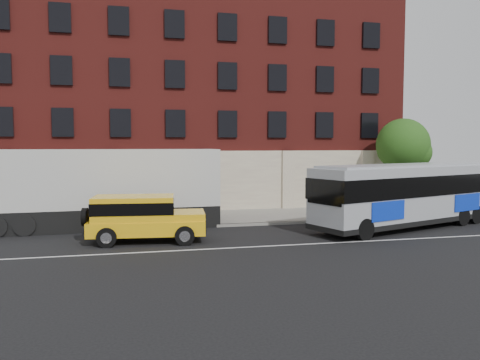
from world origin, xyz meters
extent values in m
plane|color=black|center=(0.00, 0.00, 0.00)|extent=(120.00, 120.00, 0.00)
cube|color=gray|center=(0.00, 9.00, 0.07)|extent=(60.00, 6.00, 0.15)
cube|color=gray|center=(0.00, 6.00, 0.07)|extent=(60.00, 0.25, 0.15)
cube|color=silver|center=(0.00, 0.50, 0.01)|extent=(60.00, 0.12, 0.01)
cube|color=maroon|center=(0.00, 17.00, 7.65)|extent=(30.00, 10.00, 15.00)
cube|color=beige|center=(0.00, 11.85, 2.15)|extent=(30.00, 0.35, 4.00)
cube|color=#43140C|center=(-11.00, 11.00, 3.25)|extent=(4.20, 2.20, 0.30)
cube|color=beige|center=(-12.00, 11.75, 2.15)|extent=(0.90, 0.55, 4.00)
cube|color=beige|center=(-6.00, 11.75, 2.15)|extent=(0.90, 0.55, 4.00)
cube|color=beige|center=(0.00, 11.75, 2.15)|extent=(0.90, 0.55, 4.00)
cube|color=beige|center=(6.00, 11.75, 2.15)|extent=(0.90, 0.55, 4.00)
cube|color=beige|center=(12.00, 11.75, 2.15)|extent=(0.90, 0.55, 4.00)
cube|color=black|center=(-12.25, 11.92, 5.95)|extent=(1.30, 0.20, 1.80)
cube|color=black|center=(-8.75, 11.92, 5.95)|extent=(1.30, 0.20, 1.80)
cube|color=black|center=(-5.25, 11.92, 5.95)|extent=(1.30, 0.20, 1.80)
cube|color=black|center=(-1.75, 11.92, 5.95)|extent=(1.30, 0.20, 1.80)
cube|color=black|center=(1.75, 11.92, 5.95)|extent=(1.30, 0.20, 1.80)
cube|color=black|center=(5.25, 11.92, 5.95)|extent=(1.30, 0.20, 1.80)
cube|color=black|center=(8.75, 11.92, 5.95)|extent=(1.30, 0.20, 1.80)
cube|color=black|center=(12.25, 11.92, 5.95)|extent=(1.30, 0.20, 1.80)
cube|color=black|center=(-12.25, 11.92, 9.15)|extent=(1.30, 0.20, 1.80)
cube|color=black|center=(-8.75, 11.92, 9.15)|extent=(1.30, 0.20, 1.80)
cube|color=black|center=(-5.25, 11.92, 9.15)|extent=(1.30, 0.20, 1.80)
cube|color=black|center=(-1.75, 11.92, 9.15)|extent=(1.30, 0.20, 1.80)
cube|color=black|center=(1.75, 11.92, 9.15)|extent=(1.30, 0.20, 1.80)
cube|color=black|center=(5.25, 11.92, 9.15)|extent=(1.30, 0.20, 1.80)
cube|color=black|center=(8.75, 11.92, 9.15)|extent=(1.30, 0.20, 1.80)
cube|color=black|center=(12.25, 11.92, 9.15)|extent=(1.30, 0.20, 1.80)
cube|color=black|center=(-8.75, 11.92, 12.35)|extent=(1.30, 0.20, 1.80)
cube|color=black|center=(-5.25, 11.92, 12.35)|extent=(1.30, 0.20, 1.80)
cube|color=black|center=(-1.75, 11.92, 12.35)|extent=(1.30, 0.20, 1.80)
cube|color=black|center=(1.75, 11.92, 12.35)|extent=(1.30, 0.20, 1.80)
cube|color=black|center=(5.25, 11.92, 12.35)|extent=(1.30, 0.20, 1.80)
cube|color=black|center=(8.75, 11.92, 12.35)|extent=(1.30, 0.20, 1.80)
cube|color=black|center=(12.25, 11.92, 12.35)|extent=(1.30, 0.20, 1.80)
cube|color=black|center=(-10.50, 11.78, 1.75)|extent=(2.60, 0.15, 2.80)
cube|color=black|center=(-4.50, 11.78, 1.75)|extent=(2.60, 0.15, 2.80)
cube|color=black|center=(1.50, 11.78, 1.75)|extent=(2.60, 0.15, 2.80)
cube|color=black|center=(7.50, 11.78, 1.75)|extent=(2.60, 0.15, 2.80)
cylinder|color=slate|center=(-8.50, 6.20, 1.25)|extent=(0.07, 0.07, 2.50)
cube|color=silver|center=(-8.50, 6.05, 2.05)|extent=(0.30, 0.03, 0.40)
cube|color=silver|center=(-8.50, 6.05, 1.55)|extent=(0.30, 0.03, 0.35)
cylinder|color=#3B291D|center=(13.50, 9.50, 1.65)|extent=(0.32, 0.32, 3.00)
sphere|color=#1F4814|center=(13.50, 9.50, 4.55)|extent=(3.60, 3.60, 3.60)
sphere|color=#1F4814|center=(14.20, 9.10, 4.05)|extent=(2.20, 2.20, 2.20)
sphere|color=#1F4814|center=(12.90, 9.90, 4.15)|extent=(2.00, 2.00, 2.00)
cube|color=#999DA2|center=(10.27, 3.46, 1.87)|extent=(12.84, 6.65, 3.01)
cube|color=black|center=(10.27, 3.46, 0.48)|extent=(12.90, 6.72, 0.26)
cube|color=#999DA2|center=(10.27, 3.46, 3.43)|extent=(12.13, 6.14, 0.13)
cube|color=black|center=(10.27, 3.46, 2.38)|extent=(12.94, 6.76, 1.06)
cube|color=#0C2DBA|center=(7.52, 1.08, 1.32)|extent=(2.21, 0.80, 0.95)
cube|color=#0C2DBA|center=(12.82, 5.78, 1.32)|extent=(2.21, 0.80, 0.95)
cylinder|color=black|center=(6.07, 0.74, 0.53)|extent=(1.10, 0.65, 1.06)
cylinder|color=black|center=(5.29, 3.00, 0.53)|extent=(1.10, 0.65, 1.06)
cylinder|color=black|center=(13.45, 3.30, 0.53)|extent=(1.10, 0.65, 1.06)
cylinder|color=black|center=(12.67, 5.56, 0.53)|extent=(1.10, 0.65, 1.06)
cylinder|color=black|center=(14.65, 3.72, 0.53)|extent=(1.10, 0.65, 1.06)
cylinder|color=black|center=(13.87, 5.97, 0.53)|extent=(1.10, 0.65, 1.06)
cube|color=yellow|center=(-4.00, 2.79, 0.72)|extent=(5.53, 2.75, 0.67)
cube|color=yellow|center=(-4.61, 2.86, 1.61)|extent=(3.86, 2.54, 1.11)
cube|color=black|center=(-4.61, 2.86, 1.66)|extent=(3.91, 2.59, 0.55)
cube|color=yellow|center=(-2.18, 2.61, 1.22)|extent=(1.87, 2.27, 0.33)
cube|color=black|center=(-1.33, 2.52, 0.78)|extent=(0.25, 1.77, 0.61)
cylinder|color=black|center=(-6.81, 3.08, 1.22)|extent=(0.33, 0.86, 0.84)
cylinder|color=black|center=(-2.40, 1.54, 0.44)|extent=(0.91, 0.40, 0.89)
cylinder|color=silver|center=(-2.40, 1.54, 0.44)|extent=(0.52, 0.38, 0.49)
cylinder|color=black|center=(-2.18, 3.70, 0.44)|extent=(0.91, 0.40, 0.89)
cylinder|color=silver|center=(-2.18, 3.70, 0.44)|extent=(0.52, 0.38, 0.49)
cylinder|color=black|center=(-5.82, 1.89, 0.44)|extent=(0.91, 0.40, 0.89)
cylinder|color=silver|center=(-5.82, 1.89, 0.44)|extent=(0.52, 0.38, 0.49)
cylinder|color=black|center=(-5.60, 4.05, 0.44)|extent=(0.91, 0.40, 0.89)
cylinder|color=silver|center=(-5.60, 4.05, 0.44)|extent=(0.52, 0.38, 0.49)
cube|color=black|center=(-6.41, 6.97, 0.59)|extent=(12.98, 2.98, 1.18)
cube|color=beige|center=(-6.41, 6.97, 2.74)|extent=(12.98, 3.02, 3.12)
cylinder|color=black|center=(-11.29, 8.06, 0.54)|extent=(1.08, 0.33, 1.08)
cylinder|color=black|center=(-9.92, 5.62, 0.54)|extent=(1.08, 0.33, 1.08)
cylinder|color=black|center=(-10.00, 8.10, 0.54)|extent=(1.08, 0.33, 1.08)
cylinder|color=black|center=(-2.82, 5.85, 0.54)|extent=(1.08, 0.33, 1.08)
cylinder|color=black|center=(-2.90, 8.32, 0.54)|extent=(1.08, 0.33, 1.08)
cylinder|color=black|center=(-1.53, 5.89, 0.54)|extent=(1.08, 0.33, 1.08)
cylinder|color=black|center=(-1.61, 8.36, 0.54)|extent=(1.08, 0.33, 1.08)
camera|label=1|loc=(-4.87, -19.87, 4.53)|focal=35.88mm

